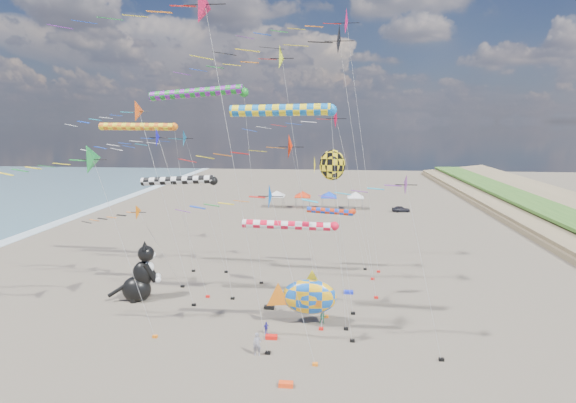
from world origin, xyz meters
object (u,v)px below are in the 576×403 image
at_px(child_blue, 266,328).
at_px(fish_inflatable, 309,297).
at_px(cat_inflatable, 139,272).
at_px(person_adult, 257,344).
at_px(parked_car, 401,209).
at_px(child_green, 323,317).

bearing_deg(child_blue, fish_inflatable, -4.06).
bearing_deg(child_blue, cat_inflatable, 119.09).
distance_m(person_adult, parked_car, 56.22).
bearing_deg(cat_inflatable, person_adult, -56.20).
bearing_deg(person_adult, cat_inflatable, 141.21).
relative_size(child_green, parked_car, 0.35).
xyz_separation_m(fish_inflatable, parked_car, (14.37, 47.97, -1.81)).
xyz_separation_m(cat_inflatable, child_green, (17.03, -3.34, -2.18)).
relative_size(fish_inflatable, person_adult, 3.58).
relative_size(cat_inflatable, parked_car, 1.69).
bearing_deg(cat_inflatable, child_green, -31.94).
bearing_deg(child_green, person_adult, -134.49).
bearing_deg(fish_inflatable, child_blue, -146.94).
relative_size(child_blue, parked_car, 0.30).
relative_size(person_adult, child_green, 1.49).
xyz_separation_m(cat_inflatable, child_blue, (12.67, -5.58, -2.25)).
xyz_separation_m(person_adult, child_green, (4.51, 5.54, -0.27)).
height_order(fish_inflatable, child_green, fish_inflatable).
xyz_separation_m(cat_inflatable, parked_car, (30.23, 44.47, -2.18)).
bearing_deg(person_adult, fish_inflatable, 54.73).
xyz_separation_m(person_adult, parked_car, (17.71, 53.35, -0.28)).
distance_m(person_adult, child_blue, 3.33).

